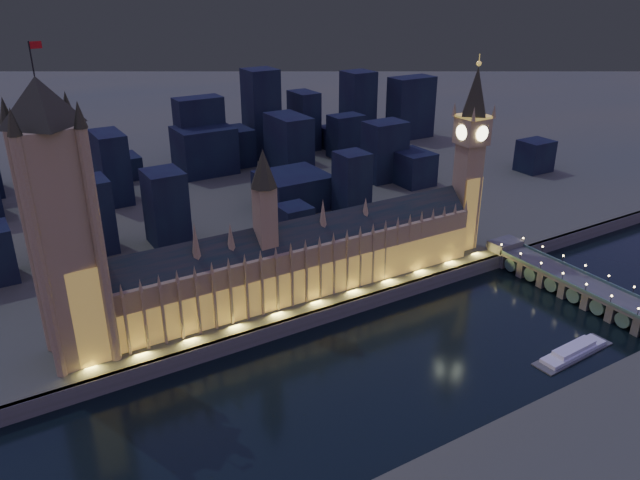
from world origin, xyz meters
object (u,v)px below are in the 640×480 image
victoria_tower (60,215)px  elizabeth_tower (471,145)px  river_boat (573,351)px  palace_of_westminster (301,259)px  westminster_bridge (573,285)px

victoria_tower → elizabeth_tower: victoria_tower is taller
river_boat → elizabeth_tower: bearing=75.3°
palace_of_westminster → river_boat: 134.44m
elizabeth_tower → victoria_tower: bearing=180.0°
westminster_bridge → river_boat: bearing=-140.7°
palace_of_westminster → westminster_bridge: (128.91, -65.20, -20.38)m
victoria_tower → elizabeth_tower: 218.01m
victoria_tower → westminster_bridge: size_ratio=1.15×
victoria_tower → river_boat: (191.07, -102.97, -70.86)m
victoria_tower → elizabeth_tower: size_ratio=1.16×
palace_of_westminster → river_boat: (83.03, -102.79, -24.81)m
westminster_bridge → victoria_tower: bearing=164.6°
palace_of_westminster → westminster_bridge: 145.89m
elizabeth_tower → river_boat: (-26.93, -102.97, -68.50)m
palace_of_westminster → victoria_tower: 117.45m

